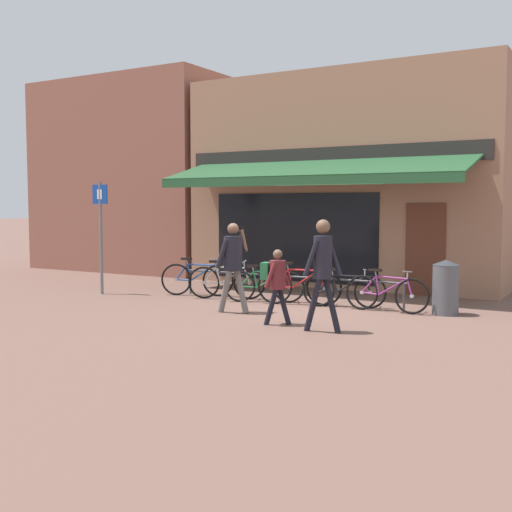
{
  "coord_description": "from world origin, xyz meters",
  "views": [
    {
      "loc": [
        5.61,
        -11.37,
        2.05
      ],
      "look_at": [
        -0.74,
        -0.46,
        1.05
      ],
      "focal_mm": 45.0,
      "sensor_mm": 36.0,
      "label": 1
    }
  ],
  "objects_px": {
    "bicycle_black": "(344,290)",
    "pedestrian_adult": "(233,258)",
    "pedestrian_second_adult": "(323,262)",
    "litter_bin": "(446,287)",
    "bicycle_blue": "(197,279)",
    "bicycle_green": "(264,285)",
    "bicycle_red": "(299,286)",
    "parking_sign": "(101,226)",
    "bicycle_silver": "(226,282)",
    "bicycle_purple": "(386,293)",
    "pedestrian_child": "(276,278)"
  },
  "relations": [
    {
      "from": "bicycle_black",
      "to": "pedestrian_adult",
      "type": "relative_size",
      "value": 0.96
    },
    {
      "from": "pedestrian_second_adult",
      "to": "litter_bin",
      "type": "bearing_deg",
      "value": 75.25
    },
    {
      "from": "bicycle_black",
      "to": "bicycle_blue",
      "type": "bearing_deg",
      "value": 166.93
    },
    {
      "from": "pedestrian_adult",
      "to": "litter_bin",
      "type": "xyz_separation_m",
      "value": [
        3.56,
        1.83,
        -0.54
      ]
    },
    {
      "from": "pedestrian_adult",
      "to": "litter_bin",
      "type": "bearing_deg",
      "value": 36.08
    },
    {
      "from": "bicycle_blue",
      "to": "bicycle_green",
      "type": "relative_size",
      "value": 1.01
    },
    {
      "from": "bicycle_red",
      "to": "bicycle_blue",
      "type": "bearing_deg",
      "value": 163.79
    },
    {
      "from": "bicycle_red",
      "to": "parking_sign",
      "type": "distance_m",
      "value": 4.9
    },
    {
      "from": "bicycle_silver",
      "to": "litter_bin",
      "type": "height_order",
      "value": "litter_bin"
    },
    {
      "from": "pedestrian_adult",
      "to": "parking_sign",
      "type": "height_order",
      "value": "parking_sign"
    },
    {
      "from": "bicycle_black",
      "to": "parking_sign",
      "type": "height_order",
      "value": "parking_sign"
    },
    {
      "from": "parking_sign",
      "to": "pedestrian_second_adult",
      "type": "bearing_deg",
      "value": -13.77
    },
    {
      "from": "bicycle_purple",
      "to": "bicycle_blue",
      "type": "bearing_deg",
      "value": -177.9
    },
    {
      "from": "bicycle_black",
      "to": "pedestrian_adult",
      "type": "bearing_deg",
      "value": -148.38
    },
    {
      "from": "litter_bin",
      "to": "parking_sign",
      "type": "xyz_separation_m",
      "value": [
        -7.58,
        -1.15,
        1.05
      ]
    },
    {
      "from": "pedestrian_adult",
      "to": "pedestrian_second_adult",
      "type": "relative_size",
      "value": 0.94
    },
    {
      "from": "parking_sign",
      "to": "litter_bin",
      "type": "bearing_deg",
      "value": 8.66
    },
    {
      "from": "bicycle_black",
      "to": "litter_bin",
      "type": "bearing_deg",
      "value": -11.18
    },
    {
      "from": "bicycle_black",
      "to": "parking_sign",
      "type": "distance_m",
      "value": 5.82
    },
    {
      "from": "bicycle_blue",
      "to": "pedestrian_second_adult",
      "type": "xyz_separation_m",
      "value": [
        4.2,
        -2.41,
        0.75
      ]
    },
    {
      "from": "litter_bin",
      "to": "bicycle_black",
      "type": "bearing_deg",
      "value": -175.85
    },
    {
      "from": "bicycle_blue",
      "to": "bicycle_red",
      "type": "xyz_separation_m",
      "value": [
        2.61,
        -0.05,
        0.01
      ]
    },
    {
      "from": "pedestrian_child",
      "to": "parking_sign",
      "type": "xyz_separation_m",
      "value": [
        -5.32,
        1.35,
        0.76
      ]
    },
    {
      "from": "pedestrian_adult",
      "to": "bicycle_purple",
      "type": "bearing_deg",
      "value": 41.37
    },
    {
      "from": "bicycle_purple",
      "to": "pedestrian_adult",
      "type": "height_order",
      "value": "pedestrian_adult"
    },
    {
      "from": "bicycle_green",
      "to": "bicycle_purple",
      "type": "distance_m",
      "value": 2.65
    },
    {
      "from": "bicycle_silver",
      "to": "bicycle_black",
      "type": "xyz_separation_m",
      "value": [
        2.67,
        0.23,
        -0.03
      ]
    },
    {
      "from": "bicycle_black",
      "to": "pedestrian_child",
      "type": "bearing_deg",
      "value": -112.16
    },
    {
      "from": "bicycle_purple",
      "to": "pedestrian_second_adult",
      "type": "relative_size",
      "value": 0.92
    },
    {
      "from": "bicycle_green",
      "to": "bicycle_black",
      "type": "relative_size",
      "value": 0.97
    },
    {
      "from": "bicycle_blue",
      "to": "pedestrian_adult",
      "type": "bearing_deg",
      "value": -58.03
    },
    {
      "from": "pedestrian_adult",
      "to": "bicycle_green",
      "type": "bearing_deg",
      "value": 104.94
    },
    {
      "from": "pedestrian_second_adult",
      "to": "litter_bin",
      "type": "relative_size",
      "value": 1.77
    },
    {
      "from": "bicycle_silver",
      "to": "pedestrian_second_adult",
      "type": "xyz_separation_m",
      "value": [
        3.34,
        -2.31,
        0.76
      ]
    },
    {
      "from": "pedestrian_child",
      "to": "litter_bin",
      "type": "xyz_separation_m",
      "value": [
        2.27,
        2.5,
        -0.29
      ]
    },
    {
      "from": "litter_bin",
      "to": "pedestrian_adult",
      "type": "bearing_deg",
      "value": -152.8
    },
    {
      "from": "bicycle_green",
      "to": "pedestrian_second_adult",
      "type": "distance_m",
      "value": 3.45
    },
    {
      "from": "bicycle_green",
      "to": "bicycle_purple",
      "type": "height_order",
      "value": "bicycle_purple"
    },
    {
      "from": "bicycle_black",
      "to": "bicycle_purple",
      "type": "xyz_separation_m",
      "value": [
        0.92,
        -0.1,
        0.01
      ]
    },
    {
      "from": "pedestrian_child",
      "to": "litter_bin",
      "type": "height_order",
      "value": "pedestrian_child"
    },
    {
      "from": "bicycle_red",
      "to": "pedestrian_child",
      "type": "xyz_separation_m",
      "value": [
        0.63,
        -2.17,
        0.41
      ]
    },
    {
      "from": "pedestrian_adult",
      "to": "parking_sign",
      "type": "bearing_deg",
      "value": 179.38
    },
    {
      "from": "bicycle_silver",
      "to": "pedestrian_child",
      "type": "bearing_deg",
      "value": -64.4
    },
    {
      "from": "bicycle_red",
      "to": "parking_sign",
      "type": "height_order",
      "value": "parking_sign"
    },
    {
      "from": "bicycle_silver",
      "to": "bicycle_red",
      "type": "bearing_deg",
      "value": -21.24
    },
    {
      "from": "bicycle_blue",
      "to": "pedestrian_second_adult",
      "type": "distance_m",
      "value": 4.9
    },
    {
      "from": "bicycle_blue",
      "to": "litter_bin",
      "type": "relative_size",
      "value": 1.57
    },
    {
      "from": "bicycle_silver",
      "to": "bicycle_green",
      "type": "relative_size",
      "value": 1.0
    },
    {
      "from": "bicycle_silver",
      "to": "pedestrian_child",
      "type": "relative_size",
      "value": 1.23
    },
    {
      "from": "bicycle_silver",
      "to": "pedestrian_adult",
      "type": "relative_size",
      "value": 0.93
    }
  ]
}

